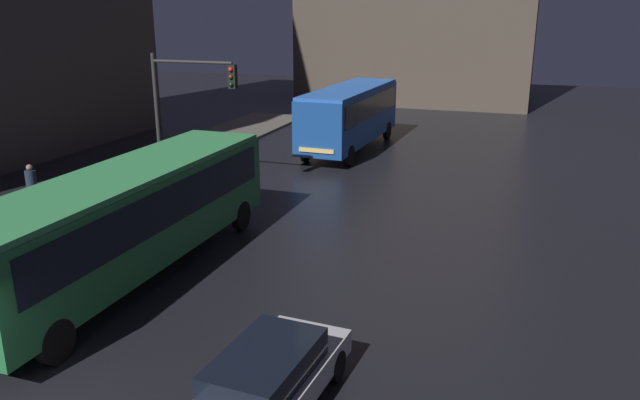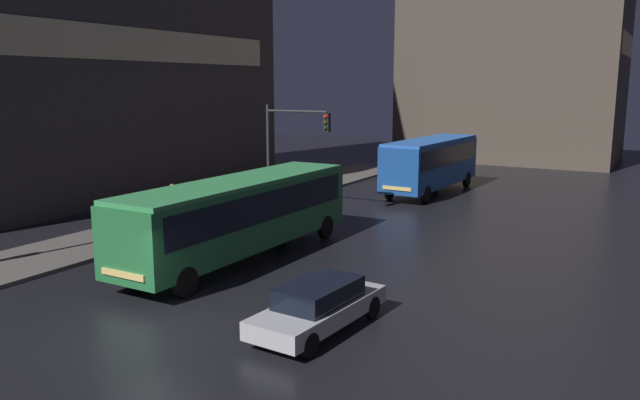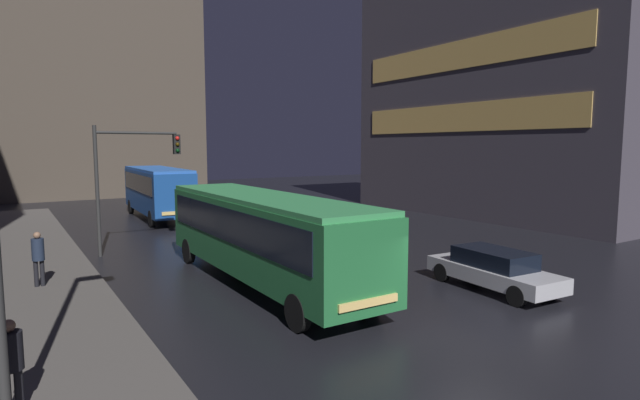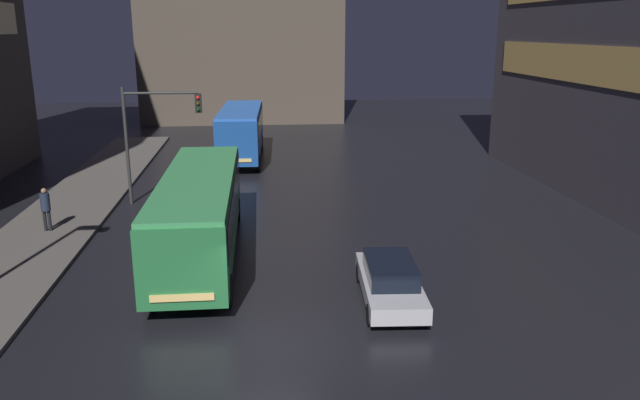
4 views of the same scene
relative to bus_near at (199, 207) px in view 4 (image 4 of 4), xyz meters
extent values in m
plane|color=black|center=(2.37, -7.26, -1.92)|extent=(120.00, 120.00, 0.00)
cube|color=#56514C|center=(-6.63, 2.74, -1.84)|extent=(4.00, 48.00, 0.15)
cube|color=#E0B25B|center=(17.86, 7.54, 4.69)|extent=(0.24, 17.58, 1.80)
cube|color=#EAC66B|center=(10.00, 39.12, 7.93)|extent=(0.24, 10.20, 1.80)
cube|color=#236B38|center=(0.00, 0.00, -0.17)|extent=(2.64, 11.80, 2.39)
cube|color=black|center=(0.00, 0.00, 0.28)|extent=(2.69, 10.85, 1.10)
cube|color=#399252|center=(0.00, 0.00, 1.11)|extent=(2.59, 11.56, 0.16)
cube|color=#F4CC72|center=(-0.04, -5.91, -0.97)|extent=(1.80, 0.11, 0.20)
cylinder|color=black|center=(1.16, -4.50, -1.42)|extent=(0.26, 1.00, 1.00)
cylinder|color=black|center=(-1.21, -4.48, -1.42)|extent=(0.26, 1.00, 1.00)
cylinder|color=black|center=(1.21, 4.49, -1.42)|extent=(0.26, 1.00, 1.00)
cylinder|color=black|center=(-1.16, 4.50, -1.42)|extent=(0.26, 1.00, 1.00)
cube|color=#194793|center=(1.17, 17.96, -0.06)|extent=(2.89, 9.80, 2.62)
cube|color=black|center=(1.17, 17.96, 0.51)|extent=(2.92, 9.03, 1.10)
cube|color=blue|center=(1.17, 17.96, 1.34)|extent=(2.84, 9.60, 0.16)
cube|color=#F4CC72|center=(0.97, 13.09, -0.97)|extent=(1.75, 0.17, 0.20)
cylinder|color=black|center=(2.17, 14.46, -1.42)|extent=(0.29, 1.01, 1.00)
cylinder|color=black|center=(-0.12, 14.56, -1.42)|extent=(0.29, 1.01, 1.00)
cylinder|color=black|center=(2.46, 21.36, -1.42)|extent=(0.29, 1.01, 1.00)
cylinder|color=black|center=(0.17, 21.45, -1.42)|extent=(0.29, 1.01, 1.00)
cube|color=#B7B7BC|center=(6.17, -4.71, -1.37)|extent=(2.02, 4.71, 0.50)
cube|color=black|center=(6.17, -4.71, -0.84)|extent=(1.62, 2.62, 0.55)
cylinder|color=black|center=(6.83, -6.36, -1.60)|extent=(0.24, 0.65, 0.64)
cylinder|color=black|center=(5.29, -6.25, -1.60)|extent=(0.24, 0.65, 0.64)
cylinder|color=black|center=(7.05, -3.16, -1.60)|extent=(0.24, 0.65, 0.64)
cylinder|color=black|center=(5.50, -3.06, -1.60)|extent=(0.24, 0.65, 0.64)
cylinder|color=black|center=(-6.64, 3.29, -1.33)|extent=(0.14, 0.14, 0.87)
cylinder|color=black|center=(-6.46, 3.29, -1.33)|extent=(0.14, 0.14, 0.87)
cylinder|color=#1E283D|center=(-6.55, 3.29, -0.53)|extent=(0.38, 0.38, 0.73)
sphere|color=#8C664C|center=(-6.55, 3.29, -0.06)|extent=(0.22, 0.22, 0.22)
cylinder|color=#2D2D2D|center=(-4.01, 7.75, 0.90)|extent=(0.16, 0.16, 5.64)
cylinder|color=#2D2D2D|center=(-2.28, 7.75, 3.42)|extent=(3.47, 0.12, 0.12)
cube|color=black|center=(-0.55, 7.75, 2.92)|extent=(0.30, 0.24, 0.90)
sphere|color=red|center=(-0.55, 7.61, 3.20)|extent=(0.18, 0.18, 0.18)
sphere|color=#3B2B07|center=(-0.55, 7.61, 2.92)|extent=(0.18, 0.18, 0.18)
sphere|color=black|center=(-0.55, 7.61, 2.64)|extent=(0.18, 0.18, 0.18)
camera|label=1|loc=(10.36, -13.88, 5.42)|focal=35.00mm
camera|label=2|loc=(14.25, -18.77, 4.73)|focal=35.00mm
camera|label=3|loc=(-7.42, -15.24, 2.83)|focal=28.00mm
camera|label=4|loc=(2.17, -22.37, 6.30)|focal=35.00mm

